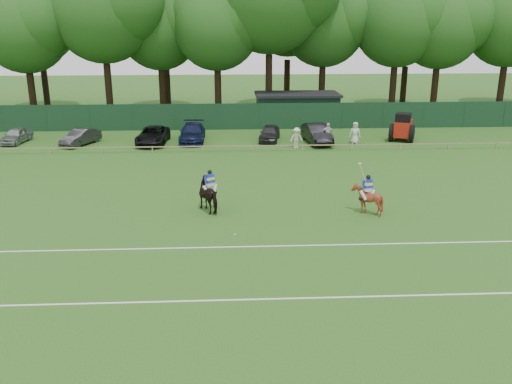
{
  "coord_description": "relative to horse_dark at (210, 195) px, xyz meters",
  "views": [
    {
      "loc": [
        -0.87,
        -24.33,
        10.22
      ],
      "look_at": [
        0.5,
        3.0,
        1.4
      ],
      "focal_mm": 38.0,
      "sensor_mm": 36.0,
      "label": 1
    }
  ],
  "objects": [
    {
      "name": "tree_row",
      "position": [
        3.97,
        30.87,
        -0.91
      ],
      "size": [
        96.0,
        12.0,
        21.0
      ],
      "primitive_type": null,
      "color": "#26561C",
      "rests_on": "ground"
    },
    {
      "name": "perimeter_fence",
      "position": [
        1.97,
        22.87,
        0.34
      ],
      "size": [
        92.08,
        0.08,
        2.5
      ],
      "color": "#14351E",
      "rests_on": "ground"
    },
    {
      "name": "utility_shed",
      "position": [
        7.97,
        25.87,
        0.62
      ],
      "size": [
        8.4,
        4.4,
        3.04
      ],
      "color": "#14331E",
      "rests_on": "ground"
    },
    {
      "name": "spectator_right",
      "position": [
        11.73,
        16.12,
        0.02
      ],
      "size": [
        1.03,
        0.8,
        1.87
      ],
      "primitive_type": "imported",
      "rotation": [
        0.0,
        0.0,
        -0.24
      ],
      "color": "silver",
      "rests_on": "ground"
    },
    {
      "name": "spectator_left",
      "position": [
        6.61,
        14.96,
        -0.07
      ],
      "size": [
        1.22,
        0.92,
        1.68
      ],
      "primitive_type": "imported",
      "rotation": [
        0.0,
        0.0,
        0.3
      ],
      "color": "silver",
      "rests_on": "ground"
    },
    {
      "name": "pitch_lines",
      "position": [
        1.97,
        -7.63,
        -0.91
      ],
      "size": [
        60.0,
        5.1,
        0.01
      ],
      "color": "silver",
      "rests_on": "ground"
    },
    {
      "name": "pitch_rail",
      "position": [
        1.97,
        13.87,
        -0.47
      ],
      "size": [
        62.1,
        0.1,
        0.5
      ],
      "color": "#997F5B",
      "rests_on": "ground"
    },
    {
      "name": "rider_chestnut",
      "position": [
        8.53,
        -0.92,
        0.64
      ],
      "size": [
        0.96,
        0.52,
        2.05
      ],
      "rotation": [
        0.0,
        0.0,
        3.33
      ],
      "color": "silver",
      "rests_on": "ground"
    },
    {
      "name": "sedan_grey",
      "position": [
        -11.41,
        16.97,
        -0.25
      ],
      "size": [
        2.91,
        4.22,
        1.32
      ],
      "primitive_type": "imported",
      "rotation": [
        0.0,
        0.0,
        -0.42
      ],
      "color": "#2A2A2C",
      "rests_on": "ground"
    },
    {
      "name": "sedan_silver",
      "position": [
        -17.11,
        18.02,
        -0.27
      ],
      "size": [
        1.99,
        3.95,
        1.29
      ],
      "primitive_type": "imported",
      "rotation": [
        0.0,
        0.0,
        -0.13
      ],
      "color": "#9B9EA0",
      "rests_on": "ground"
    },
    {
      "name": "spectator_mid",
      "position": [
        9.3,
        15.66,
        0.05
      ],
      "size": [
        1.18,
        0.61,
        1.92
      ],
      "primitive_type": "imported",
      "rotation": [
        0.0,
        0.0,
        0.13
      ],
      "color": "silver",
      "rests_on": "ground"
    },
    {
      "name": "sedan_navy",
      "position": [
        -2.09,
        17.82,
        -0.16
      ],
      "size": [
        2.13,
        5.2,
        1.51
      ],
      "primitive_type": "imported",
      "rotation": [
        0.0,
        0.0,
        -0.0
      ],
      "color": "#121839",
      "rests_on": "ground"
    },
    {
      "name": "tractor",
      "position": [
        16.16,
        17.23,
        0.24
      ],
      "size": [
        2.94,
        3.42,
        2.43
      ],
      "rotation": [
        0.0,
        0.0,
        -0.42
      ],
      "color": "#A31C0F",
      "rests_on": "ground"
    },
    {
      "name": "horse_dark",
      "position": [
        0.0,
        0.0,
        0.0
      ],
      "size": [
        1.96,
        2.36,
        1.82
      ],
      "primitive_type": "imported",
      "rotation": [
        0.0,
        0.0,
        3.68
      ],
      "color": "black",
      "rests_on": "ground"
    },
    {
      "name": "rider_dark",
      "position": [
        0.01,
        -0.01,
        0.79
      ],
      "size": [
        0.87,
        0.63,
        1.41
      ],
      "rotation": [
        0.0,
        0.0,
        3.68
      ],
      "color": "silver",
      "rests_on": "ground"
    },
    {
      "name": "ground",
      "position": [
        1.97,
        -4.13,
        -0.91
      ],
      "size": [
        160.0,
        160.0,
        0.0
      ],
      "primitive_type": "plane",
      "color": "#1E4C14",
      "rests_on": "ground"
    },
    {
      "name": "polo_ball",
      "position": [
        1.31,
        -3.72,
        -0.87
      ],
      "size": [
        0.09,
        0.09,
        0.09
      ],
      "primitive_type": "sphere",
      "color": "silver",
      "rests_on": "ground"
    },
    {
      "name": "estate_black",
      "position": [
        8.57,
        16.69,
        -0.11
      ],
      "size": [
        2.24,
        5.01,
        1.6
      ],
      "primitive_type": "imported",
      "rotation": [
        0.0,
        0.0,
        0.12
      ],
      "color": "black",
      "rests_on": "ground"
    },
    {
      "name": "horse_chestnut",
      "position": [
        8.53,
        -0.91,
        -0.1
      ],
      "size": [
        1.58,
        1.7,
        1.63
      ],
      "primitive_type": "imported",
      "rotation": [
        0.0,
        0.0,
        3.33
      ],
      "color": "maroon",
      "rests_on": "ground"
    },
    {
      "name": "suv_black",
      "position": [
        -5.39,
        17.08,
        -0.2
      ],
      "size": [
        2.59,
        5.21,
        1.42
      ],
      "primitive_type": "imported",
      "rotation": [
        0.0,
        0.0,
        -0.05
      ],
      "color": "black",
      "rests_on": "ground"
    },
    {
      "name": "hatch_grey",
      "position": [
        4.61,
        17.83,
        -0.24
      ],
      "size": [
        2.29,
        4.17,
        1.34
      ],
      "primitive_type": "imported",
      "rotation": [
        0.0,
        0.0,
        -0.19
      ],
      "color": "#2C2C2E",
      "rests_on": "ground"
    }
  ]
}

